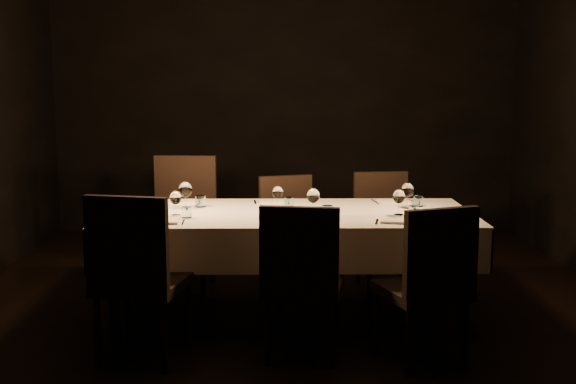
{
  "coord_description": "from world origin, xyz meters",
  "views": [
    {
      "loc": [
        -0.05,
        -4.88,
        1.66
      ],
      "look_at": [
        0.0,
        0.0,
        0.9
      ],
      "focal_mm": 45.0,
      "sensor_mm": 36.0,
      "label": 1
    }
  ],
  "objects_px": {
    "chair_near_left": "(137,271)",
    "chair_far_left": "(183,217)",
    "chair_near_center": "(302,275)",
    "dining_table": "(288,223)",
    "chair_near_right": "(429,278)",
    "chair_far_center": "(290,228)",
    "chair_far_right": "(384,224)"
  },
  "relations": [
    {
      "from": "dining_table",
      "to": "chair_far_center",
      "type": "distance_m",
      "value": 0.75
    },
    {
      "from": "chair_near_center",
      "to": "chair_far_center",
      "type": "height_order",
      "value": "chair_near_center"
    },
    {
      "from": "chair_near_right",
      "to": "chair_far_right",
      "type": "distance_m",
      "value": 1.66
    },
    {
      "from": "dining_table",
      "to": "chair_near_right",
      "type": "height_order",
      "value": "chair_near_right"
    },
    {
      "from": "chair_near_left",
      "to": "chair_far_left",
      "type": "xyz_separation_m",
      "value": [
        0.05,
        1.63,
        0.02
      ]
    },
    {
      "from": "chair_near_right",
      "to": "chair_near_center",
      "type": "bearing_deg",
      "value": -25.99
    },
    {
      "from": "chair_near_left",
      "to": "chair_far_right",
      "type": "relative_size",
      "value": 1.1
    },
    {
      "from": "chair_far_left",
      "to": "chair_near_right",
      "type": "bearing_deg",
      "value": -41.28
    },
    {
      "from": "dining_table",
      "to": "chair_near_center",
      "type": "distance_m",
      "value": 0.79
    },
    {
      "from": "chair_far_right",
      "to": "chair_far_left",
      "type": "bearing_deg",
      "value": 171.02
    },
    {
      "from": "chair_near_left",
      "to": "chair_far_right",
      "type": "xyz_separation_m",
      "value": [
        1.67,
        1.6,
        -0.04
      ]
    },
    {
      "from": "chair_far_left",
      "to": "chair_far_center",
      "type": "xyz_separation_m",
      "value": [
        0.86,
        -0.11,
        -0.07
      ]
    },
    {
      "from": "chair_near_center",
      "to": "chair_far_left",
      "type": "distance_m",
      "value": 1.85
    },
    {
      "from": "chair_far_right",
      "to": "chair_near_left",
      "type": "bearing_deg",
      "value": -144.22
    },
    {
      "from": "chair_far_right",
      "to": "chair_near_right",
      "type": "bearing_deg",
      "value": -96.97
    },
    {
      "from": "chair_near_center",
      "to": "chair_near_right",
      "type": "xyz_separation_m",
      "value": [
        0.74,
        -0.08,
        0.0
      ]
    },
    {
      "from": "dining_table",
      "to": "chair_near_left",
      "type": "height_order",
      "value": "chair_near_left"
    },
    {
      "from": "chair_far_left",
      "to": "chair_far_center",
      "type": "height_order",
      "value": "chair_far_left"
    },
    {
      "from": "chair_near_left",
      "to": "chair_near_center",
      "type": "bearing_deg",
      "value": -166.16
    },
    {
      "from": "chair_near_left",
      "to": "chair_far_center",
      "type": "distance_m",
      "value": 1.77
    },
    {
      "from": "chair_near_center",
      "to": "chair_far_right",
      "type": "height_order",
      "value": "chair_near_center"
    },
    {
      "from": "chair_far_left",
      "to": "chair_far_center",
      "type": "bearing_deg",
      "value": -3.16
    },
    {
      "from": "chair_near_center",
      "to": "chair_far_right",
      "type": "xyz_separation_m",
      "value": [
        0.71,
        1.58,
        -0.01
      ]
    },
    {
      "from": "chair_near_right",
      "to": "chair_far_center",
      "type": "distance_m",
      "value": 1.76
    },
    {
      "from": "chair_near_left",
      "to": "chair_near_center",
      "type": "height_order",
      "value": "chair_near_left"
    },
    {
      "from": "chair_far_left",
      "to": "chair_far_right",
      "type": "relative_size",
      "value": 1.14
    },
    {
      "from": "chair_far_left",
      "to": "chair_far_center",
      "type": "relative_size",
      "value": 1.16
    },
    {
      "from": "chair_near_center",
      "to": "chair_far_left",
      "type": "relative_size",
      "value": 0.91
    },
    {
      "from": "chair_near_center",
      "to": "chair_near_right",
      "type": "relative_size",
      "value": 1.0
    },
    {
      "from": "chair_near_left",
      "to": "chair_far_center",
      "type": "xyz_separation_m",
      "value": [
        0.91,
        1.51,
        -0.05
      ]
    },
    {
      "from": "chair_near_left",
      "to": "chair_far_left",
      "type": "bearing_deg",
      "value": -79.24
    },
    {
      "from": "chair_far_left",
      "to": "chair_near_center",
      "type": "bearing_deg",
      "value": -56.07
    }
  ]
}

